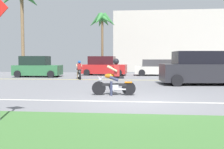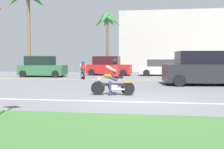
% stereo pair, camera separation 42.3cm
% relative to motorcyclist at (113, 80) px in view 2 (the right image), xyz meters
% --- Properties ---
extents(ground, '(56.00, 30.00, 0.04)m').
position_rel_motorcyclist_xyz_m(ground, '(0.88, 1.58, -0.65)').
color(ground, slate).
extents(grass_median, '(56.00, 3.80, 0.06)m').
position_rel_motorcyclist_xyz_m(grass_median, '(0.88, -5.52, -0.60)').
color(grass_median, '#3D6B33').
rests_on(grass_median, ground).
extents(lane_line_near, '(50.40, 0.12, 0.01)m').
position_rel_motorcyclist_xyz_m(lane_line_near, '(0.88, -1.46, -0.63)').
color(lane_line_near, silver).
rests_on(lane_line_near, ground).
extents(lane_line_far, '(50.40, 0.12, 0.01)m').
position_rel_motorcyclist_xyz_m(lane_line_far, '(0.88, 7.33, -0.63)').
color(lane_line_far, yellow).
rests_on(lane_line_far, ground).
extents(motorcyclist, '(1.79, 0.58, 1.49)m').
position_rel_motorcyclist_xyz_m(motorcyclist, '(0.00, 0.00, 0.00)').
color(motorcyclist, black).
rests_on(motorcyclist, ground).
extents(suv_nearby, '(4.84, 2.47, 1.91)m').
position_rel_motorcyclist_xyz_m(suv_nearby, '(4.68, 4.66, 0.30)').
color(suv_nearby, '#232328').
rests_on(suv_nearby, ground).
extents(parked_car_0, '(3.76, 2.00, 1.70)m').
position_rel_motorcyclist_xyz_m(parked_car_0, '(-7.17, 9.61, 0.15)').
color(parked_car_0, '#2D663D').
rests_on(parked_car_0, ground).
extents(parked_car_1, '(4.05, 2.08, 1.70)m').
position_rel_motorcyclist_xyz_m(parked_car_1, '(-2.02, 12.22, 0.15)').
color(parked_car_1, '#AD1E1E').
rests_on(parked_car_1, ground).
extents(parked_car_2, '(4.39, 1.87, 1.42)m').
position_rel_motorcyclist_xyz_m(parked_car_2, '(2.90, 12.15, 0.04)').
color(parked_car_2, beige).
rests_on(parked_car_2, ground).
extents(palm_tree_0, '(2.94, 2.97, 5.88)m').
position_rel_motorcyclist_xyz_m(palm_tree_0, '(-2.33, 13.85, 4.32)').
color(palm_tree_0, brown).
rests_on(palm_tree_0, ground).
extents(motorcyclist_distant, '(0.68, 1.55, 1.35)m').
position_rel_motorcyclist_xyz_m(motorcyclist_distant, '(-3.24, 7.78, -0.06)').
color(motorcyclist_distant, black).
rests_on(motorcyclist_distant, ground).
extents(building_far, '(17.93, 4.00, 6.77)m').
position_rel_motorcyclist_xyz_m(building_far, '(7.32, 19.58, 2.75)').
color(building_far, '#BCB7AD').
rests_on(building_far, ground).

